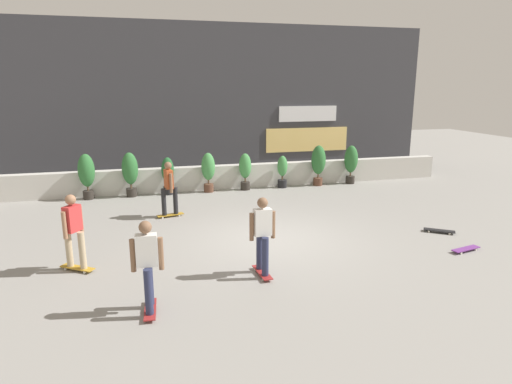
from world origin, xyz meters
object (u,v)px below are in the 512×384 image
object	(u,v)px
potted_plant_0	(86,173)
potted_plant_4	(245,169)
skater_far_left	(73,229)
skater_foreground	(169,187)
skateboard_aside	(439,231)
potted_plant_5	(282,170)
potted_plant_6	(318,162)
potted_plant_1	(130,171)
skater_by_wall_left	(262,233)
potted_plant_2	(168,173)
skateboard_near_camera	(466,249)
potted_plant_7	(351,161)
potted_plant_3	(208,169)
skater_far_right	(147,263)

from	to	relation	value
potted_plant_0	potted_plant_4	distance (m)	5.66
skater_far_left	potted_plant_0	bearing A→B (deg)	93.47
skater_foreground	potted_plant_0	bearing A→B (deg)	132.11
potted_plant_0	skateboard_aside	xyz separation A→B (m)	(9.59, -6.26, -0.88)
potted_plant_5	skater_foreground	bearing A→B (deg)	-147.25
potted_plant_4	skateboard_aside	xyz separation A→B (m)	(3.94, -6.26, -0.74)
skater_far_left	potted_plant_6	bearing A→B (deg)	38.05
potted_plant_1	skateboard_aside	bearing A→B (deg)	-37.58
potted_plant_5	skater_by_wall_left	size ratio (longest dim) A/B	0.74
potted_plant_4	potted_plant_0	bearing A→B (deg)	180.00
skater_far_left	skateboard_aside	world-z (taller)	skater_far_left
potted_plant_1	potted_plant_4	distance (m)	4.20
potted_plant_2	skater_far_left	distance (m)	6.87
skateboard_near_camera	potted_plant_0	bearing A→B (deg)	140.77
potted_plant_7	skateboard_near_camera	xyz separation A→B (m)	(-0.71, -7.62, -0.84)
potted_plant_1	potted_plant_3	bearing A→B (deg)	0.00
potted_plant_2	skateboard_aside	size ratio (longest dim) A/B	1.79
potted_plant_3	skateboard_aside	xyz separation A→B (m)	(5.35, -6.26, -0.79)
skater_far_right	skater_foreground	xyz separation A→B (m)	(0.76, 5.82, 0.00)
potted_plant_2	potted_plant_3	xyz separation A→B (m)	(1.48, 0.00, 0.08)
potted_plant_3	potted_plant_7	world-z (taller)	potted_plant_7
potted_plant_5	skater_far_right	xyz separation A→B (m)	(-5.27, -8.72, 0.26)
skater_far_right	skater_far_left	xyz separation A→B (m)	(-1.48, 2.27, 0.00)
potted_plant_5	skateboard_near_camera	distance (m)	7.95
potted_plant_4	skater_by_wall_left	world-z (taller)	skater_by_wall_left
skater_far_right	skater_by_wall_left	bearing A→B (deg)	23.64
potted_plant_4	potted_plant_7	distance (m)	4.38
potted_plant_4	skateboard_near_camera	bearing A→B (deg)	-64.25
potted_plant_1	skateboard_aside	xyz separation A→B (m)	(8.14, -6.26, -0.87)
potted_plant_0	potted_plant_5	bearing A→B (deg)	0.00
potted_plant_0	potted_plant_6	distance (m)	8.63
potted_plant_4	potted_plant_6	bearing A→B (deg)	0.00
potted_plant_3	potted_plant_4	world-z (taller)	potted_plant_3
skater_far_right	skateboard_near_camera	size ratio (longest dim) A/B	2.06
potted_plant_1	potted_plant_2	distance (m)	1.32
potted_plant_4	skateboard_near_camera	size ratio (longest dim) A/B	1.69
potted_plant_3	skater_far_left	bearing A→B (deg)	-120.88
potted_plant_2	skater_far_left	size ratio (longest dim) A/B	0.81
potted_plant_3	potted_plant_5	bearing A→B (deg)	0.00
potted_plant_7	skater_far_right	size ratio (longest dim) A/B	0.91
potted_plant_1	potted_plant_6	xyz separation A→B (m)	(7.17, 0.00, 0.00)
potted_plant_1	potted_plant_2	xyz separation A→B (m)	(1.31, -0.00, -0.16)
potted_plant_4	potted_plant_6	distance (m)	2.98
skater_far_right	skateboard_near_camera	bearing A→B (deg)	8.41
skateboard_aside	potted_plant_7	bearing A→B (deg)	85.95
potted_plant_1	skater_far_right	distance (m)	8.73
potted_plant_0	potted_plant_3	distance (m)	4.25
potted_plant_5	potted_plant_1	bearing A→B (deg)	180.00
potted_plant_1	skater_far_right	xyz separation A→B (m)	(0.41, -8.72, 0.01)
potted_plant_1	skateboard_near_camera	xyz separation A→B (m)	(7.87, -7.62, -0.87)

